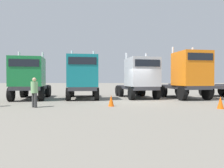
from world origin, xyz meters
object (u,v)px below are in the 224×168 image
(semi_truck_teal, at_px, (83,77))
(traffic_cone_near, at_px, (220,103))
(visitor_with_camera, at_px, (34,90))
(traffic_cone_far, at_px, (111,101))
(semi_truck_silver, at_px, (140,77))
(semi_truck_green, at_px, (30,78))
(semi_truck_orange, at_px, (188,75))

(semi_truck_teal, relative_size, traffic_cone_near, 8.95)
(visitor_with_camera, relative_size, traffic_cone_far, 2.52)
(traffic_cone_near, bearing_deg, visitor_with_camera, 176.31)
(semi_truck_silver, xyz_separation_m, traffic_cone_near, (3.57, -6.41, -1.49))
(semi_truck_green, relative_size, semi_truck_orange, 1.04)
(semi_truck_orange, distance_m, visitor_with_camera, 12.23)
(semi_truck_orange, xyz_separation_m, traffic_cone_near, (-0.42, -5.82, -1.71))
(traffic_cone_near, xyz_separation_m, traffic_cone_far, (-6.12, 1.15, -0.00))
(traffic_cone_far, bearing_deg, visitor_with_camera, -174.15)
(traffic_cone_near, bearing_deg, semi_truck_silver, 119.16)
(semi_truck_silver, distance_m, traffic_cone_near, 7.49)
(semi_truck_green, height_order, traffic_cone_far, semi_truck_green)
(semi_truck_green, relative_size, semi_truck_teal, 1.02)
(traffic_cone_far, bearing_deg, traffic_cone_near, -10.62)
(visitor_with_camera, height_order, traffic_cone_far, visitor_with_camera)
(semi_truck_teal, relative_size, traffic_cone_far, 9.00)
(traffic_cone_far, bearing_deg, semi_truck_orange, 35.58)
(visitor_with_camera, bearing_deg, semi_truck_teal, 19.55)
(semi_truck_silver, relative_size, traffic_cone_far, 8.72)
(semi_truck_orange, relative_size, traffic_cone_far, 8.87)
(semi_truck_silver, bearing_deg, semi_truck_orange, 69.92)
(semi_truck_teal, distance_m, traffic_cone_far, 5.46)
(semi_truck_orange, bearing_deg, traffic_cone_near, -13.27)
(semi_truck_silver, bearing_deg, traffic_cone_far, -37.54)
(semi_truck_orange, bearing_deg, semi_truck_silver, -107.46)
(semi_truck_silver, xyz_separation_m, traffic_cone_far, (-2.54, -5.26, -1.50))
(semi_truck_orange, bearing_deg, semi_truck_green, -97.46)
(semi_truck_green, xyz_separation_m, traffic_cone_far, (6.65, -4.29, -1.44))
(visitor_with_camera, relative_size, traffic_cone_near, 2.51)
(visitor_with_camera, bearing_deg, semi_truck_orange, -22.69)
(semi_truck_teal, xyz_separation_m, semi_truck_orange, (8.88, -0.01, 0.17))
(semi_truck_green, xyz_separation_m, visitor_with_camera, (2.14, -4.75, -0.77))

